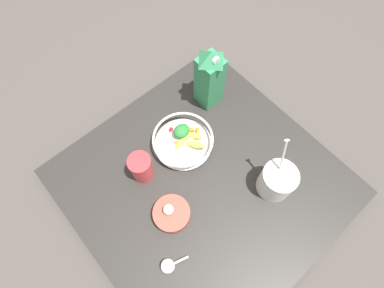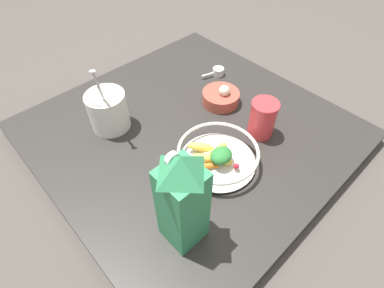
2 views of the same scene
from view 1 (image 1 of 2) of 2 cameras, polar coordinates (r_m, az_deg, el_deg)
The scene contains 8 objects.
ground_plane at distance 1.19m, azimuth 2.04°, elevation -7.84°, with size 6.00×6.00×0.00m, color #4C4742.
countertop at distance 1.17m, azimuth 2.08°, elevation -7.49°, with size 0.93×0.93×0.05m.
fruit_bowl at distance 1.17m, azimuth -1.68°, elevation 0.70°, with size 0.24×0.24×0.08m.
milk_carton at distance 1.19m, azimuth 3.36°, elevation 12.51°, with size 0.09×0.09×0.29m.
yogurt_tub at distance 1.11m, azimuth 15.92°, elevation -6.67°, with size 0.13×0.13×0.26m.
drinking_cup at distance 1.11m, azimuth -9.64°, elevation -4.38°, with size 0.09×0.09×0.13m.
measuring_scoop at distance 1.08m, azimuth -4.45°, elevation -22.13°, with size 0.09×0.05×0.03m.
garlic_bowl at distance 1.09m, azimuth -3.93°, elevation -13.07°, with size 0.13×0.13×0.08m.
Camera 1 is at (-0.26, -0.24, 1.14)m, focal length 28.00 mm.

